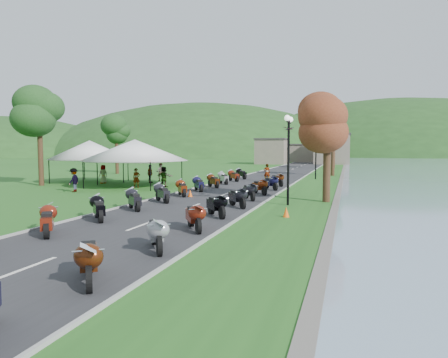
% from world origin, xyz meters
% --- Properties ---
extents(road, '(7.00, 120.00, 0.02)m').
position_xyz_m(road, '(0.00, 40.00, 0.01)').
color(road, '#2D2D2F').
rests_on(road, ground).
extents(hills_backdrop, '(360.00, 120.00, 76.00)m').
position_xyz_m(hills_backdrop, '(0.00, 200.00, 0.00)').
color(hills_backdrop, '#285621').
rests_on(hills_backdrop, ground).
extents(far_building, '(18.00, 16.00, 5.00)m').
position_xyz_m(far_building, '(-2.00, 85.00, 2.50)').
color(far_building, gray).
rests_on(far_building, ground).
extents(moto_row_left, '(2.60, 40.60, 1.10)m').
position_xyz_m(moto_row_left, '(-2.49, 17.07, 0.55)').
color(moto_row_left, '#331411').
rests_on(moto_row_left, ground).
extents(moto_row_right, '(2.60, 31.58, 1.10)m').
position_xyz_m(moto_row_right, '(2.37, 14.84, 0.55)').
color(moto_row_right, '#331411').
rests_on(moto_row_right, ground).
extents(vendor_tent_main, '(6.01, 6.01, 4.00)m').
position_xyz_m(vendor_tent_main, '(-9.11, 25.59, 2.00)').
color(vendor_tent_main, white).
rests_on(vendor_tent_main, ground).
extents(vendor_tent_side, '(5.13, 5.13, 4.00)m').
position_xyz_m(vendor_tent_side, '(-15.35, 28.00, 2.00)').
color(vendor_tent_side, white).
rests_on(vendor_tent_side, ground).
extents(tree_park_left, '(3.95, 3.95, 10.97)m').
position_xyz_m(tree_park_left, '(-17.34, 23.81, 5.49)').
color(tree_park_left, '#255220').
rests_on(tree_park_left, ground).
extents(tree_lakeside, '(2.88, 2.88, 7.99)m').
position_xyz_m(tree_lakeside, '(7.01, 20.09, 4.00)').
color(tree_lakeside, '#255220').
rests_on(tree_lakeside, ground).
extents(pedestrian_a, '(0.73, 0.72, 1.62)m').
position_xyz_m(pedestrian_a, '(-8.29, 24.34, 0.00)').
color(pedestrian_a, slate).
rests_on(pedestrian_a, ground).
extents(pedestrian_b, '(0.97, 0.71, 1.79)m').
position_xyz_m(pedestrian_b, '(-9.52, 31.19, 0.00)').
color(pedestrian_b, slate).
rests_on(pedestrian_b, ground).
extents(pedestrian_c, '(0.63, 1.21, 1.78)m').
position_xyz_m(pedestrian_c, '(-11.24, 20.32, 0.00)').
color(pedestrian_c, slate).
rests_on(pedestrian_c, ground).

